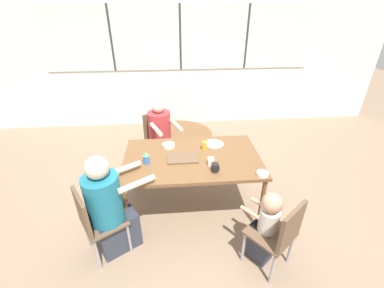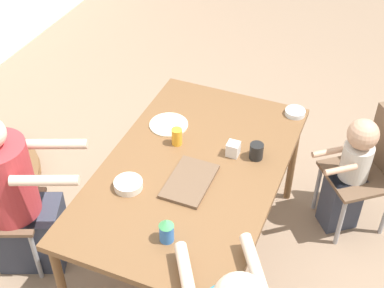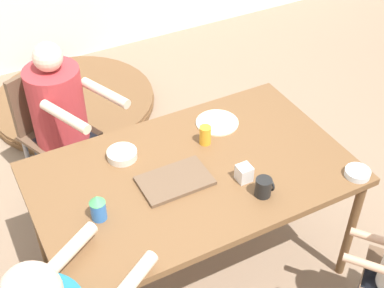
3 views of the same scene
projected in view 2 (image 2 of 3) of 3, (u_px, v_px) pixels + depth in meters
name	position (u px, v px, depth m)	size (l,w,h in m)	color
ground_plane	(192.00, 254.00, 3.55)	(16.00, 16.00, 0.00)	#8C725B
dining_table	(192.00, 176.00, 3.09)	(1.63, 0.99, 0.78)	brown
chair_for_toddler	(373.00, 164.00, 3.48)	(0.56, 0.56, 0.86)	brown
person_man_blue_shirt	(18.00, 203.00, 3.23)	(0.55, 0.70, 1.13)	#333847
person_toddler	(349.00, 176.00, 3.49)	(0.37, 0.39, 0.89)	#333847
food_tray_dark	(190.00, 181.00, 2.96)	(0.36, 0.23, 0.02)	brown
coffee_mug	(257.00, 151.00, 3.09)	(0.09, 0.08, 0.10)	black
sippy_cup	(166.00, 230.00, 2.60)	(0.08, 0.08, 0.14)	blue
juice_glass	(177.00, 137.00, 3.19)	(0.06, 0.06, 0.11)	gold
milk_carton_small	(233.00, 149.00, 3.11)	(0.07, 0.07, 0.09)	silver
bowl_white_shallow	(295.00, 112.00, 3.43)	(0.13, 0.13, 0.03)	silver
bowl_cereal	(128.00, 185.00, 2.92)	(0.16, 0.16, 0.04)	silver
plate_tortillas	(169.00, 125.00, 3.35)	(0.24, 0.24, 0.01)	beige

